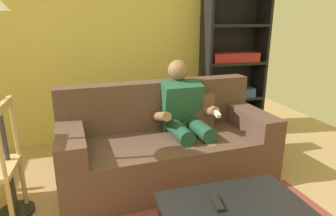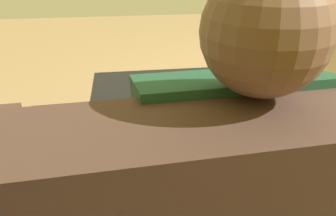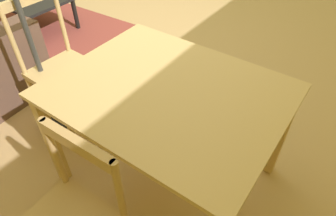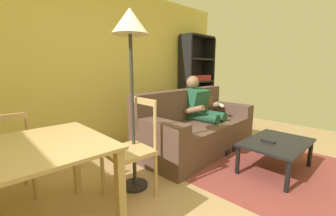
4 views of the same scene
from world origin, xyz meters
name	(u,v)px [view 3 (image 3 of 4)]	position (x,y,z in m)	size (l,w,h in m)	color
ground_plane	(148,51)	(0.00, 0.00, 0.00)	(8.24, 8.24, 0.00)	tan
coffee_table	(28,0)	(1.45, 0.36, 0.34)	(0.94, 0.64, 0.38)	black
dining_table	(168,104)	(-1.09, 1.17, 0.63)	(1.20, 0.96, 0.74)	tan
dining_chair_facing_couch	(62,70)	(-0.16, 1.17, 0.48)	(0.44, 0.44, 0.98)	tan
area_rug	(37,27)	(1.45, 0.36, 0.00)	(2.00, 1.40, 0.01)	brown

